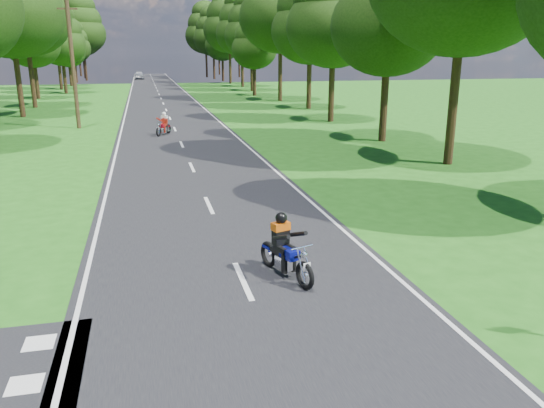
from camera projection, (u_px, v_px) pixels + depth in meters
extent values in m
plane|color=#1E5B14|center=(263.00, 327.00, 9.50)|extent=(160.00, 160.00, 0.00)
cube|color=black|center=(161.00, 99.00, 56.24)|extent=(7.00, 140.00, 0.02)
cube|color=silver|center=(243.00, 280.00, 11.36)|extent=(0.12, 2.00, 0.01)
cube|color=silver|center=(209.00, 205.00, 16.97)|extent=(0.12, 2.00, 0.01)
cube|color=silver|center=(192.00, 167.00, 22.58)|extent=(0.12, 2.00, 0.01)
cube|color=silver|center=(182.00, 144.00, 28.19)|extent=(0.12, 2.00, 0.01)
cube|color=silver|center=(175.00, 129.00, 33.80)|extent=(0.12, 2.00, 0.01)
cube|color=silver|center=(170.00, 118.00, 39.41)|extent=(0.12, 2.00, 0.01)
cube|color=silver|center=(166.00, 110.00, 45.02)|extent=(0.12, 2.00, 0.01)
cube|color=silver|center=(163.00, 104.00, 50.63)|extent=(0.12, 2.00, 0.01)
cube|color=silver|center=(161.00, 98.00, 56.24)|extent=(0.12, 2.00, 0.01)
cube|color=silver|center=(159.00, 94.00, 61.84)|extent=(0.12, 2.00, 0.01)
cube|color=silver|center=(158.00, 91.00, 67.45)|extent=(0.12, 2.00, 0.01)
cube|color=silver|center=(156.00, 88.00, 73.06)|extent=(0.12, 2.00, 0.01)
cube|color=silver|center=(155.00, 85.00, 78.67)|extent=(0.12, 2.00, 0.01)
cube|color=silver|center=(154.00, 83.00, 84.28)|extent=(0.12, 2.00, 0.01)
cube|color=silver|center=(153.00, 81.00, 89.89)|extent=(0.12, 2.00, 0.01)
cube|color=silver|center=(152.00, 79.00, 95.50)|extent=(0.12, 2.00, 0.01)
cube|color=silver|center=(152.00, 78.00, 101.11)|extent=(0.12, 2.00, 0.01)
cube|color=silver|center=(151.00, 77.00, 106.72)|extent=(0.12, 2.00, 0.01)
cube|color=silver|center=(151.00, 75.00, 112.33)|extent=(0.12, 2.00, 0.01)
cube|color=silver|center=(150.00, 74.00, 117.94)|extent=(0.12, 2.00, 0.01)
cube|color=silver|center=(129.00, 99.00, 55.50)|extent=(0.10, 140.00, 0.01)
cube|color=silver|center=(192.00, 98.00, 56.97)|extent=(0.10, 140.00, 0.01)
cube|color=silver|center=(25.00, 385.00, 7.80)|extent=(0.50, 0.50, 0.01)
cube|color=silver|center=(39.00, 343.00, 8.92)|extent=(0.50, 0.50, 0.01)
cylinder|color=black|center=(20.00, 88.00, 39.76)|extent=(0.40, 0.40, 4.32)
ellipsoid|color=black|center=(10.00, 13.00, 38.29)|extent=(7.56, 7.56, 6.42)
cylinder|color=black|center=(32.00, 82.00, 46.66)|extent=(0.40, 0.40, 4.40)
ellipsoid|color=black|center=(24.00, 17.00, 45.17)|extent=(7.71, 7.71, 6.55)
cylinder|color=black|center=(37.00, 83.00, 55.58)|extent=(0.40, 0.40, 3.20)
ellipsoid|color=black|center=(32.00, 44.00, 54.49)|extent=(5.60, 5.60, 4.76)
ellipsoid|color=black|center=(30.00, 28.00, 54.06)|extent=(4.80, 4.80, 4.08)
ellipsoid|color=black|center=(28.00, 12.00, 53.63)|extent=(3.60, 3.60, 3.06)
cylinder|color=black|center=(65.00, 80.00, 62.88)|extent=(0.40, 0.40, 3.22)
ellipsoid|color=black|center=(61.00, 45.00, 61.79)|extent=(5.64, 5.64, 4.79)
ellipsoid|color=black|center=(60.00, 31.00, 61.36)|extent=(4.83, 4.83, 4.11)
ellipsoid|color=black|center=(58.00, 16.00, 60.93)|extent=(3.62, 3.62, 3.08)
cylinder|color=black|center=(60.00, 75.00, 69.74)|extent=(0.40, 0.40, 3.61)
ellipsoid|color=black|center=(56.00, 40.00, 68.52)|extent=(6.31, 6.31, 5.37)
ellipsoid|color=black|center=(55.00, 26.00, 68.03)|extent=(5.41, 5.41, 4.60)
ellipsoid|color=black|center=(53.00, 11.00, 67.55)|extent=(4.06, 4.06, 3.45)
cylinder|color=black|center=(71.00, 77.00, 77.27)|extent=(0.40, 0.40, 2.67)
ellipsoid|color=black|center=(68.00, 53.00, 76.36)|extent=(4.67, 4.67, 3.97)
ellipsoid|color=black|center=(67.00, 44.00, 76.00)|extent=(4.00, 4.00, 3.40)
ellipsoid|color=black|center=(66.00, 34.00, 75.64)|extent=(3.00, 3.00, 2.55)
cylinder|color=black|center=(76.00, 73.00, 85.72)|extent=(0.40, 0.40, 3.09)
ellipsoid|color=black|center=(74.00, 48.00, 84.67)|extent=(5.40, 5.40, 4.59)
ellipsoid|color=black|center=(73.00, 39.00, 84.26)|extent=(4.63, 4.63, 3.93)
ellipsoid|color=black|center=(72.00, 29.00, 83.84)|extent=(3.47, 3.47, 2.95)
cylinder|color=black|center=(86.00, 67.00, 91.83)|extent=(0.40, 0.40, 4.48)
ellipsoid|color=black|center=(82.00, 34.00, 90.31)|extent=(7.84, 7.84, 6.66)
ellipsoid|color=black|center=(81.00, 20.00, 89.71)|extent=(6.72, 6.72, 5.71)
ellipsoid|color=black|center=(80.00, 7.00, 89.10)|extent=(5.04, 5.04, 4.28)
cylinder|color=black|center=(84.00, 67.00, 100.04)|extent=(0.40, 0.40, 4.09)
ellipsoid|color=black|center=(82.00, 39.00, 98.65)|extent=(7.16, 7.16, 6.09)
ellipsoid|color=black|center=(81.00, 28.00, 98.10)|extent=(6.14, 6.14, 5.22)
ellipsoid|color=black|center=(80.00, 17.00, 97.55)|extent=(4.61, 4.61, 3.92)
cylinder|color=black|center=(452.00, 112.00, 22.75)|extent=(0.40, 0.40, 4.56)
cylinder|color=black|center=(384.00, 109.00, 28.94)|extent=(0.40, 0.40, 3.49)
ellipsoid|color=black|center=(388.00, 26.00, 27.75)|extent=(6.12, 6.12, 5.20)
cylinder|color=black|center=(331.00, 95.00, 37.25)|extent=(0.40, 0.40, 3.69)
ellipsoid|color=black|center=(333.00, 27.00, 36.00)|extent=(6.46, 6.46, 5.49)
cylinder|color=black|center=(309.00, 87.00, 45.75)|extent=(0.40, 0.40, 3.74)
ellipsoid|color=black|center=(310.00, 31.00, 44.48)|extent=(6.55, 6.55, 5.57)
ellipsoid|color=black|center=(310.00, 8.00, 43.98)|extent=(5.62, 5.62, 4.77)
cylinder|color=black|center=(280.00, 77.00, 53.29)|extent=(0.40, 0.40, 4.64)
ellipsoid|color=black|center=(280.00, 17.00, 51.71)|extent=(8.12, 8.12, 6.91)
cylinder|color=black|center=(254.00, 82.00, 60.00)|extent=(0.40, 0.40, 2.91)
ellipsoid|color=black|center=(254.00, 50.00, 59.01)|extent=(5.09, 5.09, 4.33)
ellipsoid|color=black|center=(254.00, 36.00, 58.62)|extent=(4.36, 4.36, 3.71)
ellipsoid|color=black|center=(254.00, 23.00, 58.23)|extent=(3.27, 3.27, 2.78)
cylinder|color=black|center=(252.00, 75.00, 67.13)|extent=(0.40, 0.40, 3.88)
ellipsoid|color=black|center=(252.00, 36.00, 65.81)|extent=(6.78, 6.78, 5.77)
ellipsoid|color=black|center=(251.00, 20.00, 65.29)|extent=(5.81, 5.81, 4.94)
ellipsoid|color=black|center=(251.00, 3.00, 64.77)|extent=(4.36, 4.36, 3.71)
cylinder|color=black|center=(242.00, 72.00, 75.08)|extent=(0.40, 0.40, 4.18)
ellipsoid|color=black|center=(242.00, 34.00, 73.66)|extent=(7.31, 7.31, 6.21)
ellipsoid|color=black|center=(242.00, 18.00, 73.10)|extent=(6.27, 6.27, 5.33)
ellipsoid|color=black|center=(241.00, 3.00, 72.54)|extent=(4.70, 4.70, 4.00)
cylinder|color=black|center=(230.00, 68.00, 83.33)|extent=(0.40, 0.40, 4.63)
ellipsoid|color=black|center=(229.00, 30.00, 81.75)|extent=(8.11, 8.11, 6.89)
ellipsoid|color=black|center=(229.00, 15.00, 81.13)|extent=(6.95, 6.95, 5.91)
cylinder|color=black|center=(223.00, 71.00, 90.29)|extent=(0.40, 0.40, 3.36)
ellipsoid|color=black|center=(222.00, 46.00, 89.15)|extent=(5.88, 5.88, 5.00)
ellipsoid|color=black|center=(222.00, 35.00, 88.69)|extent=(5.04, 5.04, 4.29)
ellipsoid|color=black|center=(222.00, 25.00, 88.24)|extent=(3.78, 3.78, 3.21)
cylinder|color=black|center=(214.00, 68.00, 96.82)|extent=(0.40, 0.40, 4.09)
ellipsoid|color=black|center=(213.00, 39.00, 95.43)|extent=(7.15, 7.15, 6.08)
ellipsoid|color=black|center=(213.00, 27.00, 94.89)|extent=(6.13, 6.13, 5.21)
ellipsoid|color=black|center=(213.00, 15.00, 94.34)|extent=(4.60, 4.60, 3.91)
cylinder|color=black|center=(207.00, 66.00, 103.92)|extent=(0.40, 0.40, 4.48)
ellipsoid|color=black|center=(206.00, 36.00, 102.40)|extent=(7.84, 7.84, 6.66)
ellipsoid|color=black|center=(205.00, 24.00, 101.80)|extent=(6.72, 6.72, 5.71)
ellipsoid|color=black|center=(205.00, 12.00, 101.19)|extent=(5.04, 5.04, 4.28)
cylinder|color=black|center=(80.00, 67.00, 108.67)|extent=(0.40, 0.40, 3.84)
ellipsoid|color=black|center=(78.00, 43.00, 107.37)|extent=(6.72, 6.72, 5.71)
ellipsoid|color=black|center=(77.00, 33.00, 106.85)|extent=(5.76, 5.76, 4.90)
ellipsoid|color=black|center=(76.00, 23.00, 106.34)|extent=(4.32, 4.32, 3.67)
cylinder|color=black|center=(219.00, 65.00, 116.99)|extent=(0.40, 0.40, 4.16)
ellipsoid|color=black|center=(219.00, 41.00, 115.57)|extent=(7.28, 7.28, 6.19)
ellipsoid|color=black|center=(218.00, 31.00, 115.02)|extent=(6.24, 6.24, 5.30)
ellipsoid|color=black|center=(218.00, 21.00, 114.46)|extent=(4.68, 4.68, 3.98)
cylinder|color=black|center=(60.00, 70.00, 94.24)|extent=(0.40, 0.40, 3.52)
ellipsoid|color=black|center=(57.00, 44.00, 93.05)|extent=(6.16, 6.16, 5.24)
ellipsoid|color=black|center=(56.00, 34.00, 92.58)|extent=(5.28, 5.28, 4.49)
ellipsoid|color=black|center=(55.00, 24.00, 92.10)|extent=(3.96, 3.96, 3.37)
cylinder|color=black|center=(239.00, 66.00, 104.30)|extent=(0.40, 0.40, 4.48)
ellipsoid|color=black|center=(239.00, 36.00, 102.78)|extent=(7.84, 7.84, 6.66)
ellipsoid|color=black|center=(239.00, 24.00, 102.18)|extent=(6.72, 6.72, 5.71)
ellipsoid|color=black|center=(238.00, 12.00, 101.58)|extent=(5.04, 5.04, 4.28)
cylinder|color=#382616|center=(73.00, 65.00, 33.23)|extent=(0.26, 0.26, 8.00)
cube|color=#382616|center=(67.00, 9.00, 32.32)|extent=(1.20, 0.10, 0.10)
imported|color=#B2B4B9|center=(139.00, 75.00, 96.65)|extent=(1.73, 4.29, 1.46)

